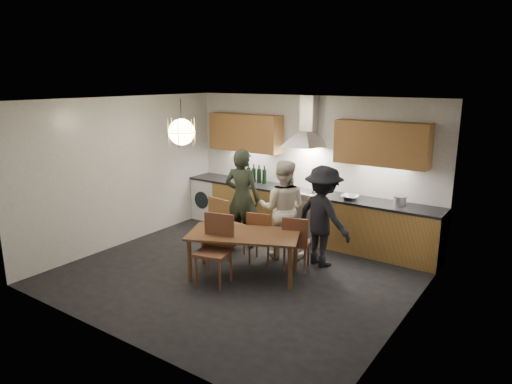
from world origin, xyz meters
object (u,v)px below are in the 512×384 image
Objects in this scene: chair_back_left at (224,223)px; dining_table at (244,238)px; chair_front at (216,244)px; wine_bottles at (251,173)px; person_right at (323,216)px; stock_pot at (400,201)px; mixing_bowl at (350,197)px; person_mid at (283,209)px; person_left at (242,198)px.

dining_table is at bearing 156.04° from chair_back_left.
wine_bottles is (-1.13, 2.47, 0.50)m from chair_front.
wine_bottles is at bearing -8.00° from person_right.
stock_pot is at bearing 39.38° from chair_front.
stock_pot reaches higher than dining_table.
mixing_bowl is 0.43× the size of wine_bottles.
person_mid is (0.03, 1.04, 0.21)m from dining_table.
chair_back_left is 1.62m from person_right.
chair_back_left is at bearing -69.64° from wine_bottles.
person_left is 1.22m from wine_bottles.
chair_front is at bearing 99.13° from person_left.
wine_bottles is (-1.37, 1.05, 0.27)m from person_mid.
chair_front is (0.52, -0.84, -0.00)m from chair_back_left.
chair_front is at bearing 56.65° from person_mid.
chair_back_left is 1.42× the size of wine_bottles.
person_mid is 1.90m from stock_pot.
person_left reaches higher than person_mid.
dining_table is 2.53m from wine_bottles.
wine_bottles reaches higher than dining_table.
wine_bottles is at bearing -61.45° from chair_back_left.
dining_table is 1.76× the size of chair_back_left.
chair_back_left is 1.01× the size of chair_front.
chair_front is 1.46m from person_mid.
chair_back_left is 2.17m from mixing_bowl.
stock_pot is (1.85, 2.43, 0.39)m from chair_front.
person_left reaches higher than chair_front.
mixing_bowl is 1.49× the size of stock_pot.
chair_front is at bearing -65.53° from wine_bottles.
chair_back_left is at bearing -146.26° from stock_pot.
wine_bottles is (-0.61, 1.63, 0.49)m from chair_back_left.
person_left reaches higher than dining_table.
mixing_bowl reaches higher than dining_table.
person_mid is 1.01× the size of person_right.
dining_table is 1.06m from person_mid.
dining_table is 2.65m from stock_pot.
stock_pot is (2.42, 1.02, 0.10)m from person_left.
person_right is 2.24× the size of wine_bottles.
wine_bottles reaches higher than chair_back_left.
stock_pot reaches higher than chair_back_left.
wine_bottles is (-1.34, 2.09, 0.48)m from dining_table.
person_right is at bearing 31.28° from dining_table.
person_left is at bearing 98.65° from chair_front.
mixing_bowl is (1.04, 2.30, 0.36)m from chair_front.
chair_back_left is 0.59× the size of person_left.
mixing_bowl is at bearing -4.51° from wine_bottles.
chair_back_left reaches higher than dining_table.
person_mid reaches higher than stock_pot.
person_left is 1.54m from person_right.
mixing_bowl is (0.83, 1.92, 0.33)m from dining_table.
person_right is at bearing -95.08° from mixing_bowl.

